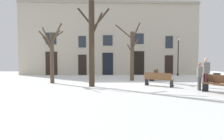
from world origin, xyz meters
name	(u,v)px	position (x,y,z in m)	size (l,w,h in m)	color
ground_plane	(113,85)	(0.00, 0.00, 0.00)	(32.49, 32.49, 0.00)	white
building_facade	(110,38)	(0.00, 9.30, 4.20)	(20.31, 0.60, 8.34)	#BCB29E
tree_right_of_center	(52,54)	(-4.37, 1.24, 2.14)	(1.91, 1.46, 4.25)	#4C3D2D
tree_near_facade	(132,53)	(1.67, 2.93, 2.26)	(2.21, 1.98, 4.86)	#4C3D2D
tree_center	(92,41)	(-1.35, -0.59, 2.87)	(2.16, 2.00, 5.37)	#382B1E
streetlamp	(178,52)	(7.34, 7.89, 2.56)	(0.30, 0.30, 4.21)	black
litter_bin	(217,79)	(6.96, -0.22, 0.40)	(0.48, 0.48, 0.79)	#4C1E19
bench_near_center_tree	(221,84)	(5.20, -3.63, 0.49)	(1.10, 1.91, 0.93)	#51331E
bench_back_to_back_left	(158,79)	(2.87, -0.72, 0.46)	(1.69, 1.52, 0.88)	brown
bench_facing_shops	(154,75)	(3.60, 3.18, 0.46)	(1.11, 1.65, 0.89)	#51331E
person_crossing_plaza	(206,71)	(5.58, -1.45, 1.02)	(0.40, 0.25, 1.82)	#350F0F
person_near_bench	(199,75)	(4.70, -2.45, 0.85)	(0.30, 0.42, 1.56)	#403D3A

